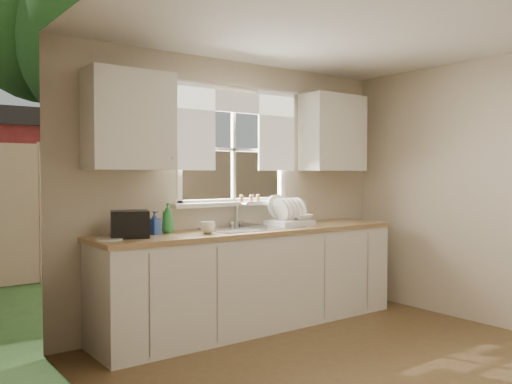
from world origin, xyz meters
TOP-DOWN VIEW (x-y plane):
  - ground at (0.00, 0.00)m, footprint 4.00×4.00m
  - room_walls at (0.00, -0.07)m, footprint 3.62×4.02m
  - ceiling at (0.00, 0.00)m, footprint 3.60×4.00m
  - window at (0.00, 2.00)m, footprint 1.38×0.16m
  - curtains at (0.00, 1.95)m, footprint 1.50×0.03m
  - base_cabinets at (0.00, 1.68)m, footprint 3.00×0.62m
  - countertop at (0.00, 1.68)m, footprint 3.04×0.65m
  - upper_cabinet_left at (-1.15, 1.82)m, footprint 0.70×0.33m
  - upper_cabinet_right at (1.15, 1.82)m, footprint 0.70×0.33m
  - wall_outlet at (0.88, 1.99)m, footprint 0.08×0.01m
  - sill_jars at (0.15, 1.94)m, footprint 0.24×0.04m
  - backyard at (0.58, 8.42)m, footprint 20.00×10.00m
  - sink at (0.00, 1.71)m, footprint 0.88×0.52m
  - dish_rack at (0.46, 1.73)m, footprint 0.43×0.33m
  - bowl at (0.57, 1.68)m, footprint 0.24×0.24m
  - soap_bottle_a at (-0.80, 1.84)m, footprint 0.12×0.12m
  - soap_bottle_b at (-0.95, 1.80)m, footprint 0.11×0.11m
  - soap_bottle_c at (-1.17, 1.88)m, footprint 0.14×0.14m
  - saucer at (-1.40, 1.64)m, footprint 0.20×0.20m
  - cup at (-0.55, 1.60)m, footprint 0.14×0.14m
  - black_appliance at (-1.20, 1.72)m, footprint 0.36×0.34m

SIDE VIEW (x-z plane):
  - ground at x=0.00m, z-range 0.00..0.00m
  - base_cabinets at x=0.00m, z-range 0.00..0.87m
  - sink at x=0.00m, z-range 0.64..1.04m
  - countertop at x=0.00m, z-range 0.87..0.91m
  - saucer at x=-1.40m, z-range 0.91..0.92m
  - cup at x=-0.55m, z-range 0.91..1.01m
  - soap_bottle_c at x=-1.17m, z-range 0.91..1.06m
  - bowl at x=0.57m, z-range 0.96..1.02m
  - dish_rack at x=0.46m, z-range 0.84..1.14m
  - soap_bottle_b at x=-0.95m, z-range 0.91..1.10m
  - black_appliance at x=-1.20m, z-range 0.91..1.13m
  - soap_bottle_a at x=-0.80m, z-range 0.91..1.17m
  - wall_outlet at x=0.88m, z-range 1.02..1.14m
  - sill_jars at x=0.15m, z-range 1.15..1.21m
  - room_walls at x=0.00m, z-range -0.01..2.49m
  - window at x=0.00m, z-range 0.95..2.02m
  - upper_cabinet_left at x=-1.15m, z-range 1.45..2.25m
  - upper_cabinet_right at x=1.15m, z-range 1.45..2.25m
  - curtains at x=0.00m, z-range 1.53..2.34m
  - ceiling at x=0.00m, z-range 2.49..2.51m
  - backyard at x=0.58m, z-range 0.40..6.53m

